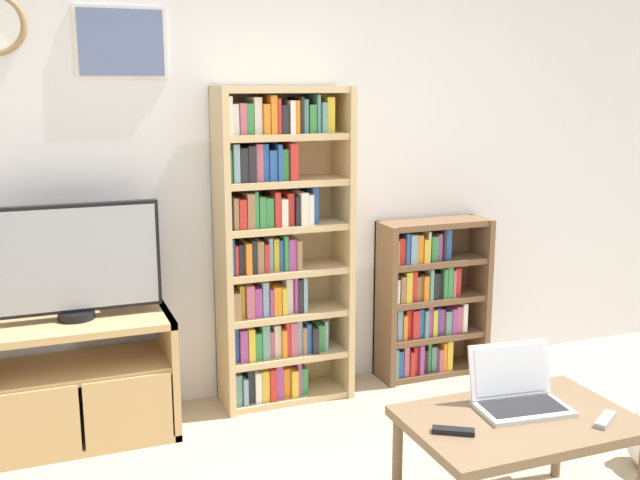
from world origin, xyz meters
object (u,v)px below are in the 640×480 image
at_px(bookshelf_short, 426,300).
at_px(laptop, 517,392).
at_px(television, 73,261).
at_px(coffee_table, 519,429).
at_px(tv_stand, 77,380).
at_px(remote_far_from_laptop, 453,431).
at_px(bookshelf_tall, 276,249).
at_px(remote_near_laptop, 605,420).

xyz_separation_m(bookshelf_short, laptop, (-0.41, -1.49, 0.06)).
xyz_separation_m(television, bookshelf_short, (2.05, 0.12, -0.45)).
bearing_deg(coffee_table, tv_stand, 138.36).
distance_m(coffee_table, remote_far_from_laptop, 0.33).
relative_size(bookshelf_tall, remote_far_from_laptop, 11.11).
height_order(bookshelf_tall, bookshelf_short, bookshelf_tall).
bearing_deg(tv_stand, remote_near_laptop, -39.92).
height_order(television, laptop, television).
height_order(bookshelf_short, remote_near_laptop, bookshelf_short).
distance_m(television, coffee_table, 2.22).
bearing_deg(bookshelf_tall, remote_far_from_laptop, -83.03).
xyz_separation_m(tv_stand, bookshelf_tall, (1.10, 0.13, 0.56)).
xyz_separation_m(laptop, remote_far_from_laptop, (-0.37, -0.12, -0.05)).
xyz_separation_m(television, coffee_table, (1.59, -1.46, -0.51)).
bearing_deg(bookshelf_tall, television, -174.70).
xyz_separation_m(bookshelf_short, remote_near_laptop, (-0.17, -1.74, 0.01)).
height_order(bookshelf_short, remote_far_from_laptop, bookshelf_short).
bearing_deg(remote_near_laptop, tv_stand, -163.20).
bearing_deg(remote_far_from_laptop, bookshelf_tall, 38.68).
distance_m(coffee_table, remote_near_laptop, 0.33).
relative_size(television, coffee_table, 0.93).
xyz_separation_m(tv_stand, television, (0.02, 0.03, 0.61)).
bearing_deg(remote_far_from_laptop, bookshelf_short, 5.86).
distance_m(tv_stand, remote_near_laptop, 2.48).
bearing_deg(bookshelf_short, laptop, -105.23).
relative_size(bookshelf_short, remote_near_laptop, 6.16).
bearing_deg(remote_near_laptop, bookshelf_short, 141.16).
bearing_deg(tv_stand, coffee_table, -41.64).
bearing_deg(remote_far_from_laptop, coffee_table, -53.62).
bearing_deg(television, bookshelf_tall, 5.30).
relative_size(television, remote_near_laptop, 5.35).
distance_m(tv_stand, coffee_table, 2.16).
bearing_deg(bookshelf_tall, tv_stand, -173.29).
height_order(tv_stand, bookshelf_short, bookshelf_short).
bearing_deg(remote_near_laptop, remote_far_from_laptop, -135.39).
relative_size(coffee_table, laptop, 2.31).
relative_size(remote_near_laptop, remote_far_from_laptop, 0.99).
bearing_deg(coffee_table, television, 137.47).
distance_m(bookshelf_tall, laptop, 1.61).
bearing_deg(bookshelf_short, remote_near_laptop, -95.56).
height_order(television, bookshelf_tall, bookshelf_tall).
bearing_deg(bookshelf_short, television, -176.58).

